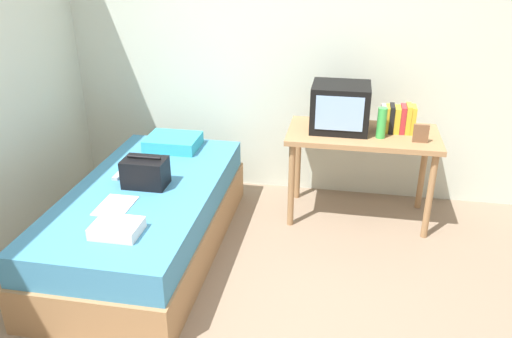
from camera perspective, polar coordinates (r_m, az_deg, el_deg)
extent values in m
plane|color=#84705B|center=(3.19, -0.70, -17.52)|extent=(8.00, 8.00, 0.00)
cube|color=silver|center=(4.43, 4.33, 13.58)|extent=(5.20, 0.10, 2.60)
cube|color=#9E754C|center=(3.88, -11.80, -6.78)|extent=(1.00, 2.00, 0.31)
cube|color=teal|center=(3.75, -12.13, -3.39)|extent=(0.97, 1.94, 0.21)
cube|color=#9E754C|center=(4.09, 11.73, 3.73)|extent=(1.16, 0.60, 0.04)
cylinder|color=#9E754C|center=(4.04, 3.92, -1.82)|extent=(0.05, 0.05, 0.70)
cylinder|color=#9E754C|center=(4.07, 18.62, -2.90)|extent=(0.05, 0.05, 0.70)
cylinder|color=#9E754C|center=(4.47, 4.65, 0.88)|extent=(0.05, 0.05, 0.70)
cylinder|color=#9E754C|center=(4.50, 17.93, -0.13)|extent=(0.05, 0.05, 0.70)
cube|color=black|center=(4.06, 9.28, 6.76)|extent=(0.44, 0.38, 0.36)
cube|color=#8CB2E0|center=(3.87, 9.19, 6.04)|extent=(0.35, 0.01, 0.26)
cylinder|color=green|center=(3.96, 13.70, 4.96)|extent=(0.07, 0.07, 0.23)
cube|color=gray|center=(4.12, 13.82, 5.46)|extent=(0.04, 0.14, 0.20)
cube|color=gold|center=(4.12, 14.28, 5.42)|extent=(0.02, 0.14, 0.20)
cube|color=black|center=(4.12, 14.72, 5.43)|extent=(0.03, 0.15, 0.21)
cube|color=gold|center=(4.13, 15.27, 5.30)|extent=(0.04, 0.15, 0.20)
cube|color=#B72D33|center=(4.13, 15.88, 5.33)|extent=(0.04, 0.15, 0.21)
cube|color=gold|center=(4.13, 16.43, 5.36)|extent=(0.04, 0.15, 0.22)
cube|color=gold|center=(4.14, 16.93, 5.25)|extent=(0.03, 0.14, 0.21)
cube|color=brown|center=(3.97, 17.74, 3.76)|extent=(0.11, 0.02, 0.14)
cube|color=#33A8B7|center=(4.32, -9.13, 2.94)|extent=(0.42, 0.34, 0.10)
cube|color=black|center=(3.69, -12.12, -0.38)|extent=(0.30, 0.20, 0.20)
cylinder|color=black|center=(3.64, -12.27, 1.26)|extent=(0.24, 0.02, 0.02)
cube|color=white|center=(3.49, -15.26, -3.93)|extent=(0.21, 0.29, 0.01)
cube|color=black|center=(3.17, -13.08, -6.69)|extent=(0.04, 0.16, 0.02)
cube|color=#B7B7BC|center=(3.91, -14.92, -0.65)|extent=(0.04, 0.14, 0.02)
cube|color=white|center=(3.17, -15.10, -6.35)|extent=(0.28, 0.22, 0.07)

